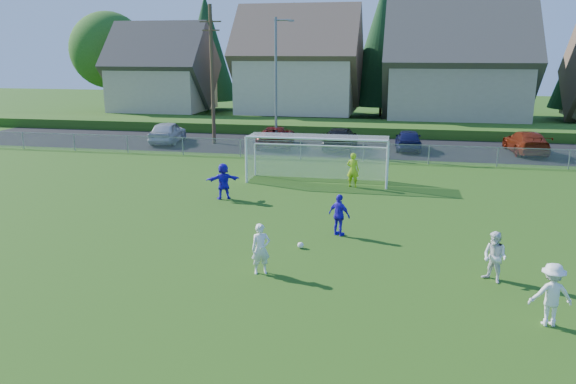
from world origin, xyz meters
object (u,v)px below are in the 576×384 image
at_px(player_blue_a, 339,215).
at_px(car_e, 408,140).
at_px(player_white_c, 551,295).
at_px(car_a, 168,132).
at_px(goalkeeper, 353,170).
at_px(player_white_b, 495,257).
at_px(car_d, 340,139).
at_px(soccer_goal, 318,151).
at_px(soccer_ball, 300,245).
at_px(car_c, 276,136).
at_px(player_white_a, 261,249).
at_px(car_g, 526,142).
at_px(player_blue_b, 223,181).

xyz_separation_m(player_blue_a, car_e, (2.67, 19.70, -0.07)).
relative_size(player_white_c, car_a, 0.35).
bearing_deg(goalkeeper, player_white_b, 126.47).
height_order(car_d, car_e, car_d).
height_order(player_white_b, soccer_goal, soccer_goal).
relative_size(soccer_ball, player_white_b, 0.14).
xyz_separation_m(car_a, car_c, (8.36, 0.06, -0.09)).
xyz_separation_m(car_d, soccer_goal, (-0.08, -10.27, 0.87)).
height_order(player_white_a, goalkeeper, goalkeeper).
height_order(player_white_a, car_c, player_white_a).
distance_m(player_white_b, player_blue_a, 6.12).
bearing_deg(car_g, player_white_b, 73.13).
height_order(player_blue_a, player_blue_b, player_blue_b).
height_order(player_white_c, car_e, player_white_c).
bearing_deg(player_white_c, player_blue_b, -48.19).
relative_size(goalkeeper, car_e, 0.41).
xyz_separation_m(car_a, car_e, (17.80, 0.41, -0.09)).
distance_m(car_a, car_c, 8.36).
relative_size(player_blue_b, car_g, 0.33).
bearing_deg(soccer_ball, car_d, 92.37).
xyz_separation_m(player_white_b, player_blue_b, (-10.99, 7.75, 0.07)).
bearing_deg(car_c, car_a, -6.52).
bearing_deg(player_blue_a, soccer_ball, 84.88).
bearing_deg(player_blue_a, player_white_b, 175.38).
distance_m(car_c, car_d, 4.74).
xyz_separation_m(soccer_ball, car_a, (-13.96, 20.98, 0.71)).
bearing_deg(soccer_goal, player_blue_b, -130.29).
bearing_deg(car_c, goalkeeper, 113.02).
bearing_deg(player_blue_a, player_white_a, 94.20).
height_order(car_a, car_g, car_a).
distance_m(soccer_ball, car_a, 25.21).
bearing_deg(soccer_ball, soccer_goal, 95.14).
xyz_separation_m(player_blue_a, soccer_goal, (-2.12, 8.80, 0.83)).
xyz_separation_m(player_white_b, car_c, (-11.83, 22.78, -0.06)).
xyz_separation_m(soccer_ball, player_blue_b, (-4.75, 6.01, 0.75)).
height_order(soccer_ball, car_d, car_d).
xyz_separation_m(player_white_a, car_a, (-13.15, 23.47, 0.02)).
relative_size(soccer_ball, player_white_c, 0.13).
bearing_deg(player_white_b, car_d, 150.49).
bearing_deg(player_white_a, goalkeeper, 58.04).
relative_size(player_blue_b, car_c, 0.33).
relative_size(player_white_b, car_g, 0.30).
bearing_deg(car_c, car_e, 175.25).
height_order(player_white_b, car_g, player_white_b).
relative_size(car_c, soccer_goal, 0.71).
bearing_deg(car_g, car_e, -2.22).
bearing_deg(player_blue_b, player_white_a, 88.09).
distance_m(car_d, soccer_goal, 10.30).
height_order(player_white_c, player_blue_a, player_white_c).
height_order(player_white_b, player_blue_a, player_blue_a).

